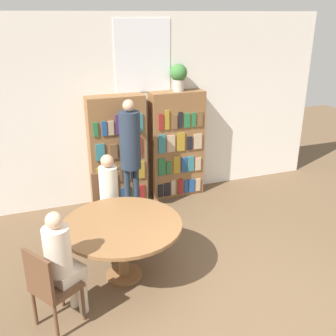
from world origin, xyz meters
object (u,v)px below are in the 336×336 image
(flower_vase, at_px, (179,75))
(seated_reader_left, at_px, (110,194))
(bookshelf_right, at_px, (177,145))
(reading_table, at_px, (122,231))
(bookshelf_left, at_px, (117,152))
(librarian_standing, at_px, (130,146))
(chair_near_camera, at_px, (49,285))
(seated_reader_right, at_px, (62,259))
(chair_left_side, at_px, (108,201))

(flower_vase, relative_size, seated_reader_left, 0.34)
(bookshelf_right, height_order, reading_table, bookshelf_right)
(bookshelf_left, relative_size, librarian_standing, 0.98)
(librarian_standing, bearing_deg, chair_near_camera, -124.16)
(seated_reader_right, relative_size, librarian_standing, 0.68)
(flower_vase, bearing_deg, seated_reader_left, -141.73)
(chair_left_side, relative_size, seated_reader_right, 0.73)
(librarian_standing, bearing_deg, bookshelf_right, 28.16)
(flower_vase, distance_m, seated_reader_right, 3.55)
(seated_reader_right, bearing_deg, bookshelf_left, 121.86)
(flower_vase, xyz_separation_m, seated_reader_right, (-2.19, -2.45, -1.34))
(bookshelf_right, xyz_separation_m, librarian_standing, (-0.94, -0.50, 0.24))
(reading_table, distance_m, librarian_standing, 1.64)
(bookshelf_left, xyz_separation_m, chair_left_side, (-0.38, -0.94, -0.38))
(chair_near_camera, bearing_deg, chair_left_side, 117.00)
(seated_reader_right, bearing_deg, seated_reader_left, 116.97)
(chair_left_side, relative_size, librarian_standing, 0.50)
(bookshelf_left, xyz_separation_m, reading_table, (-0.43, -1.98, -0.27))
(bookshelf_left, height_order, reading_table, bookshelf_left)
(chair_near_camera, relative_size, chair_left_side, 1.00)
(chair_near_camera, bearing_deg, seated_reader_right, 90.00)
(bookshelf_right, relative_size, reading_table, 1.29)
(chair_near_camera, bearing_deg, seated_reader_left, 114.17)
(reading_table, xyz_separation_m, chair_left_side, (0.05, 1.03, -0.11))
(flower_vase, xyz_separation_m, seated_reader_left, (-1.43, -1.13, -1.34))
(bookshelf_right, bearing_deg, seated_reader_right, -131.61)
(reading_table, bearing_deg, librarian_standing, 70.77)
(bookshelf_left, bearing_deg, bookshelf_right, -0.01)
(bookshelf_left, height_order, librarian_standing, librarian_standing)
(bookshelf_right, distance_m, chair_left_side, 1.73)
(seated_reader_left, height_order, seated_reader_right, seated_reader_left)
(bookshelf_right, distance_m, chair_near_camera, 3.46)
(seated_reader_right, height_order, librarian_standing, librarian_standing)
(bookshelf_right, height_order, flower_vase, flower_vase)
(bookshelf_left, bearing_deg, seated_reader_left, -108.91)
(chair_near_camera, bearing_deg, librarian_standing, 112.87)
(chair_near_camera, xyz_separation_m, seated_reader_right, (0.15, 0.10, 0.20))
(flower_vase, height_order, seated_reader_right, flower_vase)
(seated_reader_left, bearing_deg, bookshelf_right, -138.30)
(librarian_standing, bearing_deg, chair_left_side, -136.19)
(chair_near_camera, relative_size, librarian_standing, 0.50)
(chair_near_camera, height_order, chair_left_side, same)
(seated_reader_right, bearing_deg, librarian_standing, 114.63)
(chair_left_side, distance_m, seated_reader_right, 1.70)
(chair_left_side, bearing_deg, librarian_standing, -133.16)
(bookshelf_left, relative_size, seated_reader_left, 1.44)
(bookshelf_left, bearing_deg, chair_near_camera, -117.09)
(reading_table, bearing_deg, chair_left_side, 86.97)
(bookshelf_right, bearing_deg, seated_reader_left, -141.33)
(bookshelf_left, bearing_deg, librarian_standing, -80.51)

